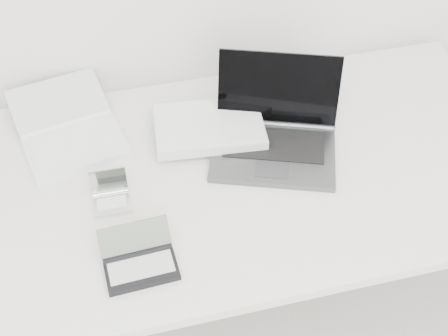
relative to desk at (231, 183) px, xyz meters
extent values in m
cube|color=white|center=(0.00, 0.00, 0.03)|extent=(1.60, 0.80, 0.03)
cylinder|color=silver|center=(0.75, 0.35, -0.33)|extent=(0.04, 0.04, 0.70)
cube|color=#535558|center=(0.12, 0.02, 0.06)|extent=(0.38, 0.32, 0.02)
cube|color=black|center=(0.13, 0.05, 0.07)|extent=(0.29, 0.21, 0.00)
cube|color=black|center=(0.17, 0.16, 0.16)|extent=(0.33, 0.17, 0.20)
cylinder|color=#535558|center=(0.16, 0.13, 0.06)|extent=(0.31, 0.13, 0.02)
cube|color=#3C3F41|center=(0.10, -0.04, 0.06)|extent=(0.10, 0.08, 0.00)
cube|color=silver|center=(-0.03, 0.15, 0.08)|extent=(0.31, 0.23, 0.03)
cube|color=white|center=(-0.03, 0.15, 0.09)|extent=(0.31, 0.22, 0.00)
cube|color=white|center=(-0.39, 0.18, 0.06)|extent=(0.29, 0.22, 0.02)
cube|color=white|center=(-0.39, 0.20, 0.07)|extent=(0.24, 0.15, 0.00)
cube|color=silver|center=(-0.42, 0.35, 0.09)|extent=(0.29, 0.21, 0.05)
cylinder|color=white|center=(-0.41, 0.27, 0.07)|extent=(0.25, 0.07, 0.02)
cube|color=silver|center=(-0.32, -0.05, 0.05)|extent=(0.09, 0.07, 0.01)
cube|color=white|center=(-0.32, -0.05, 0.06)|extent=(0.07, 0.04, 0.00)
cube|color=gray|center=(-0.32, 0.00, 0.09)|extent=(0.09, 0.03, 0.06)
cylinder|color=silver|center=(-0.32, -0.01, 0.06)|extent=(0.09, 0.02, 0.01)
cube|color=black|center=(-0.28, -0.26, 0.05)|extent=(0.17, 0.09, 0.02)
cube|color=#B0B0B0|center=(-0.28, -0.26, 0.06)|extent=(0.15, 0.07, 0.00)
cube|color=#5F6A57|center=(-0.28, -0.19, 0.09)|extent=(0.16, 0.05, 0.07)
cylinder|color=black|center=(-0.28, -0.22, 0.06)|extent=(0.16, 0.02, 0.02)
camera|label=1|loc=(-0.29, -1.08, 1.24)|focal=50.00mm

